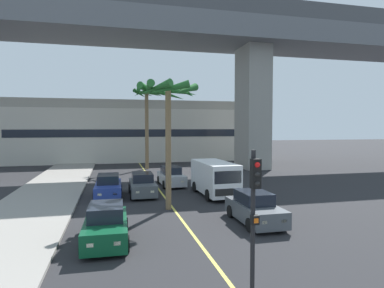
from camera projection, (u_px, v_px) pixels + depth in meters
The scene contains 13 objects.
sidewalk_left at pixel (10, 231), 14.91m from camera, with size 4.80×80.00×0.15m, color gray.
lane_stripe_center at pixel (160, 191), 24.56m from camera, with size 0.14×56.00×0.01m, color #DBCC4C.
bridge_overpass at pixel (156, 36), 35.34m from camera, with size 70.81×8.00×18.22m.
pier_building_backdrop at pixel (137, 131), 47.69m from camera, with size 36.60×8.04×8.47m.
car_queue_front at pixel (143, 185), 23.18m from camera, with size 1.87×4.12×1.56m.
car_queue_second at pixel (255, 209), 16.50m from camera, with size 1.84×4.10×1.56m.
car_queue_third at pixel (106, 225), 13.71m from camera, with size 1.90×4.14×1.56m.
car_queue_fourth at pixel (171, 177), 27.07m from camera, with size 1.93×4.15×1.56m.
car_queue_fifth at pixel (108, 187), 22.44m from camera, with size 1.90×4.13×1.56m.
delivery_van at pixel (214, 177), 23.07m from camera, with size 2.27×5.30×2.36m.
traffic_light_median_near at pixel (254, 207), 8.53m from camera, with size 0.24×0.37×4.20m.
palm_tree_near_median at pixel (147, 104), 37.51m from camera, with size 3.19×3.20×9.28m.
palm_tree_mid_median at pixel (168, 101), 18.93m from camera, with size 3.61×3.59×7.45m.
Camera 1 is at (-3.45, -0.22, 4.79)m, focal length 30.88 mm.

